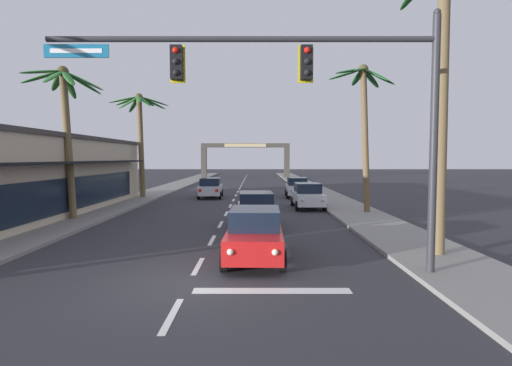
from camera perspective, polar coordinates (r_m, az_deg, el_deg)
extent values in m
plane|color=#2D2D33|center=(11.29, -9.62, -13.79)|extent=(220.00, 220.00, 0.00)
cube|color=gray|center=(31.39, 10.84, -2.52)|extent=(3.20, 110.00, 0.14)
cube|color=gray|center=(32.27, -17.51, -2.46)|extent=(3.20, 110.00, 0.14)
cube|color=silver|center=(9.25, -11.96, -17.78)|extent=(0.16, 2.00, 0.01)
cube|color=silver|center=(12.95, -8.33, -11.49)|extent=(0.16, 2.00, 0.01)
cube|color=silver|center=(16.77, -6.41, -8.00)|extent=(0.16, 2.00, 0.01)
cube|color=silver|center=(20.64, -5.21, -5.81)|extent=(0.16, 2.00, 0.01)
cube|color=silver|center=(24.53, -4.41, -4.31)|extent=(0.16, 2.00, 0.01)
cube|color=silver|center=(28.44, -3.82, -3.23)|extent=(0.16, 2.00, 0.01)
cube|color=silver|center=(32.36, -3.38, -2.40)|extent=(0.16, 2.00, 0.01)
cube|color=silver|center=(36.28, -3.03, -1.75)|extent=(0.16, 2.00, 0.01)
cube|color=silver|center=(40.21, -2.76, -1.23)|extent=(0.16, 2.00, 0.01)
cube|color=silver|center=(44.15, -2.53, -0.81)|extent=(0.16, 2.00, 0.01)
cube|color=silver|center=(48.08, -2.34, -0.45)|extent=(0.16, 2.00, 0.01)
cube|color=silver|center=(52.02, -2.17, -0.15)|extent=(0.16, 2.00, 0.01)
cube|color=silver|center=(55.96, -2.03, 0.12)|extent=(0.16, 2.00, 0.01)
cube|color=silver|center=(59.90, -1.91, 0.34)|extent=(0.16, 2.00, 0.01)
cube|color=silver|center=(63.85, -1.81, 0.54)|extent=(0.16, 2.00, 0.01)
cube|color=silver|center=(67.79, -1.71, 0.72)|extent=(0.16, 2.00, 0.01)
cube|color=silver|center=(71.73, -1.63, 0.87)|extent=(0.16, 2.00, 0.01)
cube|color=silver|center=(75.68, -1.55, 1.01)|extent=(0.16, 2.00, 0.01)
cube|color=silver|center=(79.62, -1.49, 1.14)|extent=(0.16, 2.00, 0.01)
cube|color=silver|center=(10.58, 2.07, -14.92)|extent=(4.00, 0.44, 0.01)
cylinder|color=#2D2D33|center=(12.34, 23.54, 4.55)|extent=(0.22, 0.22, 7.27)
cylinder|color=#2D2D33|center=(11.76, -2.26, 19.60)|extent=(10.70, 0.16, 0.16)
sphere|color=#2D2D33|center=(12.96, 23.98, 21.11)|extent=(0.20, 0.20, 0.20)
cube|color=black|center=(11.66, 6.92, 16.47)|extent=(0.32, 0.26, 0.92)
sphere|color=red|center=(11.59, 7.02, 18.07)|extent=(0.17, 0.17, 0.17)
sphere|color=black|center=(11.52, 7.01, 16.62)|extent=(0.17, 0.17, 0.17)
sphere|color=black|center=(11.46, 7.00, 15.16)|extent=(0.17, 0.17, 0.17)
cube|color=yellow|center=(11.82, 6.81, 16.29)|extent=(0.42, 0.03, 1.04)
cube|color=black|center=(11.78, -11.32, 16.29)|extent=(0.32, 0.26, 0.92)
sphere|color=red|center=(11.72, -11.48, 17.87)|extent=(0.17, 0.17, 0.17)
sphere|color=black|center=(11.65, -11.46, 16.44)|extent=(0.17, 0.17, 0.17)
sphere|color=black|center=(11.58, -11.44, 14.99)|extent=(0.17, 0.17, 0.17)
cube|color=yellow|center=(11.94, -11.16, 16.12)|extent=(0.42, 0.03, 1.04)
cube|color=#196B93|center=(12.67, -24.18, 16.62)|extent=(1.79, 0.05, 0.36)
cube|color=white|center=(12.65, -24.23, 16.65)|extent=(1.43, 0.01, 0.12)
cube|color=red|center=(13.45, -0.36, -7.93)|extent=(1.87, 4.34, 0.72)
cube|color=black|center=(13.48, -0.35, -4.97)|extent=(1.66, 2.24, 0.64)
cylinder|color=black|center=(12.15, 3.59, -10.93)|extent=(0.24, 0.65, 0.64)
cylinder|color=black|center=(12.20, -4.68, -10.87)|extent=(0.24, 0.65, 0.64)
cylinder|color=black|center=(14.91, 3.14, -8.20)|extent=(0.24, 0.65, 0.64)
cylinder|color=black|center=(14.95, -3.55, -8.17)|extent=(0.24, 0.65, 0.64)
sphere|color=#F9EFC6|center=(11.31, 2.51, -9.73)|extent=(0.18, 0.18, 0.18)
sphere|color=#F9EFC6|center=(11.35, -3.86, -9.68)|extent=(0.18, 0.18, 0.18)
cube|color=red|center=(15.55, 2.31, -5.99)|extent=(0.24, 0.07, 0.20)
cube|color=red|center=(15.58, -2.58, -5.97)|extent=(0.24, 0.07, 0.20)
cube|color=silver|center=(19.78, -0.18, -4.22)|extent=(1.92, 4.36, 0.72)
cube|color=black|center=(19.85, -0.19, -2.22)|extent=(1.68, 2.26, 0.64)
cylinder|color=black|center=(18.49, 2.68, -5.90)|extent=(0.24, 0.65, 0.64)
cylinder|color=black|center=(18.42, -2.70, -5.94)|extent=(0.24, 0.65, 0.64)
cylinder|color=black|center=(21.28, 2.00, -4.65)|extent=(0.24, 0.65, 0.64)
cylinder|color=black|center=(21.22, -2.66, -4.68)|extent=(0.24, 0.65, 0.64)
sphere|color=#F9EFC6|center=(17.66, 2.12, -4.90)|extent=(0.18, 0.18, 0.18)
sphere|color=#F9EFC6|center=(17.61, -1.92, -4.93)|extent=(0.18, 0.18, 0.18)
cube|color=red|center=(21.94, 1.33, -3.19)|extent=(0.24, 0.07, 0.20)
cube|color=red|center=(21.90, -2.12, -3.21)|extent=(0.24, 0.07, 0.20)
cube|color=silver|center=(34.38, -6.60, -0.94)|extent=(1.89, 4.35, 0.72)
cube|color=black|center=(34.18, -6.63, 0.18)|extent=(1.67, 2.25, 0.64)
cylinder|color=black|center=(35.89, -7.79, -1.33)|extent=(0.24, 0.65, 0.64)
cylinder|color=black|center=(35.76, -5.04, -1.33)|extent=(0.24, 0.65, 0.64)
cylinder|color=black|center=(33.08, -8.29, -1.75)|extent=(0.24, 0.65, 0.64)
cylinder|color=black|center=(32.94, -5.30, -1.75)|extent=(0.24, 0.65, 0.64)
sphere|color=#B2B2AD|center=(36.58, -7.30, -0.55)|extent=(0.18, 0.18, 0.18)
sphere|color=#B2B2AD|center=(36.49, -5.36, -0.54)|extent=(0.18, 0.18, 0.18)
cube|color=red|center=(32.29, -8.08, -1.06)|extent=(0.24, 0.07, 0.20)
cube|color=red|center=(32.17, -5.74, -1.06)|extent=(0.24, 0.07, 0.20)
cube|color=silver|center=(27.18, 7.11, -2.13)|extent=(1.82, 4.32, 0.72)
cube|color=black|center=(27.27, 7.07, -0.67)|extent=(1.63, 2.22, 0.64)
cylinder|color=black|center=(25.96, 9.43, -3.21)|extent=(0.23, 0.64, 0.64)
cylinder|color=black|center=(25.71, 5.64, -3.25)|extent=(0.23, 0.64, 0.64)
cylinder|color=black|center=(28.74, 8.41, -2.55)|extent=(0.23, 0.64, 0.64)
cylinder|color=black|center=(28.51, 4.99, -2.57)|extent=(0.23, 0.64, 0.64)
sphere|color=#B2B2AD|center=(25.14, 9.20, -2.42)|extent=(0.18, 0.18, 0.18)
sphere|color=#B2B2AD|center=(24.95, 6.40, -2.44)|extent=(0.18, 0.18, 0.18)
cube|color=red|center=(29.39, 7.79, -1.51)|extent=(0.24, 0.06, 0.20)
cube|color=red|center=(29.22, 5.23, -1.52)|extent=(0.24, 0.06, 0.20)
cube|color=silver|center=(34.74, 5.61, -0.88)|extent=(1.88, 4.35, 0.72)
cube|color=black|center=(34.84, 5.60, 0.25)|extent=(1.66, 2.24, 0.64)
cylinder|color=black|center=(33.43, 7.26, -1.69)|extent=(0.24, 0.65, 0.64)
cylinder|color=black|center=(33.30, 4.30, -1.69)|extent=(0.24, 0.65, 0.64)
cylinder|color=black|center=(36.25, 6.80, -1.28)|extent=(0.24, 0.65, 0.64)
cylinder|color=black|center=(36.13, 4.08, -1.28)|extent=(0.24, 0.65, 0.64)
sphere|color=#B2B2AD|center=(32.63, 6.97, -1.04)|extent=(0.18, 0.18, 0.18)
sphere|color=#B2B2AD|center=(32.53, 4.80, -1.04)|extent=(0.18, 0.18, 0.18)
cube|color=red|center=(36.93, 6.39, -0.47)|extent=(0.24, 0.07, 0.20)
cube|color=red|center=(36.84, 4.34, -0.47)|extent=(0.24, 0.07, 0.20)
cylinder|color=brown|center=(23.59, -25.13, 4.54)|extent=(0.72, 0.38, 7.81)
ellipsoid|color=#2D702D|center=(23.77, -23.34, 13.11)|extent=(2.11, 0.77, 1.08)
ellipsoid|color=#2D702D|center=(24.29, -23.43, 12.82)|extent=(1.79, 1.65, 1.14)
ellipsoid|color=#2D702D|center=(24.86, -25.00, 12.36)|extent=(0.62, 1.99, 1.30)
ellipsoid|color=#2D702D|center=(25.01, -26.36, 12.75)|extent=(1.68, 1.89, 0.91)
ellipsoid|color=#2D702D|center=(24.39, -28.15, 13.06)|extent=(2.19, 0.62, 0.81)
ellipsoid|color=#2D702D|center=(23.57, -28.16, 13.67)|extent=(1.64, 2.00, 0.61)
ellipsoid|color=#2D702D|center=(23.12, -26.84, 13.27)|extent=(0.41, 2.06, 1.10)
ellipsoid|color=#2D702D|center=(23.05, -25.15, 13.29)|extent=(1.59, 1.84, 1.14)
sphere|color=#4C4223|center=(24.08, -25.76, 13.96)|extent=(0.60, 0.60, 0.60)
cylinder|color=brown|center=(34.70, -16.09, 4.71)|extent=(0.62, 0.43, 8.29)
ellipsoid|color=#2D702D|center=(34.91, -14.38, 11.12)|extent=(2.45, 0.78, 0.85)
ellipsoid|color=#2D702D|center=(35.46, -14.57, 10.87)|extent=(2.12, 1.76, 1.00)
ellipsoid|color=#2D702D|center=(36.09, -15.34, 11.03)|extent=(1.01, 2.48, 0.63)
ellipsoid|color=#2D702D|center=(36.03, -16.99, 10.52)|extent=(1.70, 2.05, 1.24)
ellipsoid|color=#2D702D|center=(35.79, -17.88, 10.95)|extent=(2.41, 1.30, 0.75)
ellipsoid|color=#2D702D|center=(35.25, -18.33, 11.10)|extent=(2.48, 0.70, 0.71)
ellipsoid|color=#2D702D|center=(34.26, -17.65, 10.78)|extent=(1.44, 2.13, 1.35)
ellipsoid|color=#2D702D|center=(33.86, -16.34, 11.25)|extent=(1.06, 2.41, 0.94)
ellipsoid|color=#2D702D|center=(33.97, -15.64, 11.05)|extent=(1.72, 2.08, 1.16)
sphere|color=#4C4223|center=(35.07, -16.36, 11.56)|extent=(0.60, 0.60, 0.60)
cylinder|color=brown|center=(14.82, 24.49, 9.39)|extent=(0.44, 0.38, 9.89)
cylinder|color=brown|center=(24.95, 14.94, 5.46)|extent=(0.74, 0.37, 8.49)
ellipsoid|color=#236028|center=(25.56, 16.76, 14.13)|extent=(1.93, 0.46, 1.06)
ellipsoid|color=#236028|center=(26.16, 15.69, 13.98)|extent=(1.63, 1.69, 1.00)
ellipsoid|color=#236028|center=(26.29, 13.94, 14.22)|extent=(0.56, 2.05, 0.76)
ellipsoid|color=#236028|center=(25.39, 12.33, 14.73)|extent=(2.08, 0.89, 0.67)
ellipsoid|color=#236028|center=(24.73, 12.86, 15.13)|extent=(2.02, 1.29, 0.58)
ellipsoid|color=#236028|center=(24.41, 14.20, 15.23)|extent=(1.26, 2.02, 0.62)
ellipsoid|color=#236028|center=(24.73, 16.30, 14.45)|extent=(1.37, 1.81, 1.10)
sphere|color=#4C4223|center=(25.42, 14.68, 15.19)|extent=(0.60, 0.60, 0.60)
cube|color=beige|center=(26.18, -32.20, 0.53)|extent=(7.64, 24.37, 4.45)
cube|color=#3D3838|center=(26.18, -32.37, 5.66)|extent=(7.87, 24.62, 0.24)
cube|color=black|center=(24.16, -23.64, 2.68)|extent=(1.00, 20.72, 0.12)
cube|color=black|center=(24.41, -24.46, -1.36)|extent=(0.06, 19.50, 1.80)
cube|color=#423D38|center=(69.05, -7.53, 2.86)|extent=(0.90, 0.90, 5.12)
cube|color=#423D38|center=(68.68, 4.17, 2.88)|extent=(0.90, 0.90, 5.12)
cube|color=#423D38|center=(68.54, -1.70, 5.32)|extent=(14.93, 0.60, 0.70)
cube|color=tan|center=(68.22, -1.71, 5.33)|extent=(7.01, 0.08, 0.56)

